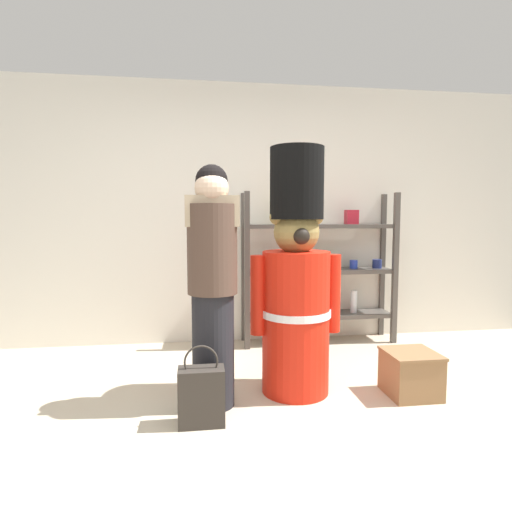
# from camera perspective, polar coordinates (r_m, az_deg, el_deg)

# --- Properties ---
(ground_plane) EXTENTS (6.40, 6.40, 0.00)m
(ground_plane) POSITION_cam_1_polar(r_m,az_deg,el_deg) (2.45, 2.68, -25.58)
(ground_plane) COLOR beige
(back_wall) EXTENTS (6.40, 0.12, 2.60)m
(back_wall) POSITION_cam_1_polar(r_m,az_deg,el_deg) (4.29, -2.67, 5.72)
(back_wall) COLOR silver
(back_wall) RESTS_ON ground_plane
(merchandise_shelf) EXTENTS (1.55, 0.35, 1.51)m
(merchandise_shelf) POSITION_cam_1_polar(r_m,az_deg,el_deg) (4.25, 8.48, -1.47)
(merchandise_shelf) COLOR #4C4742
(merchandise_shelf) RESTS_ON ground_plane
(teddy_bear_guard) EXTENTS (0.66, 0.50, 1.75)m
(teddy_bear_guard) POSITION_cam_1_polar(r_m,az_deg,el_deg) (2.99, 5.50, -4.07)
(teddy_bear_guard) COLOR red
(teddy_bear_guard) RESTS_ON ground_plane
(person_shopper) EXTENTS (0.35, 0.33, 1.61)m
(person_shopper) POSITION_cam_1_polar(r_m,az_deg,el_deg) (2.76, -5.96, -3.44)
(person_shopper) COLOR black
(person_shopper) RESTS_ON ground_plane
(shopping_bag) EXTENTS (0.28, 0.15, 0.50)m
(shopping_bag) POSITION_cam_1_polar(r_m,az_deg,el_deg) (2.68, -7.48, -18.41)
(shopping_bag) COLOR #332D28
(shopping_bag) RESTS_ON ground_plane
(display_crate) EXTENTS (0.35, 0.35, 0.31)m
(display_crate) POSITION_cam_1_polar(r_m,az_deg,el_deg) (3.26, 20.44, -14.84)
(display_crate) COLOR olive
(display_crate) RESTS_ON ground_plane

